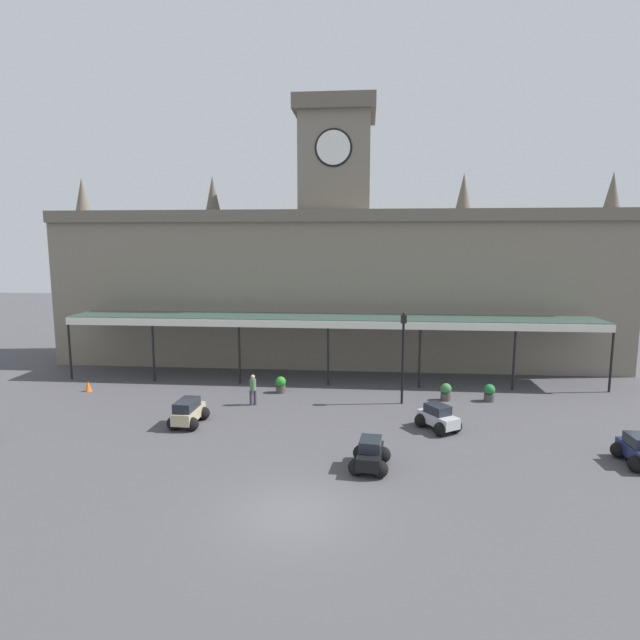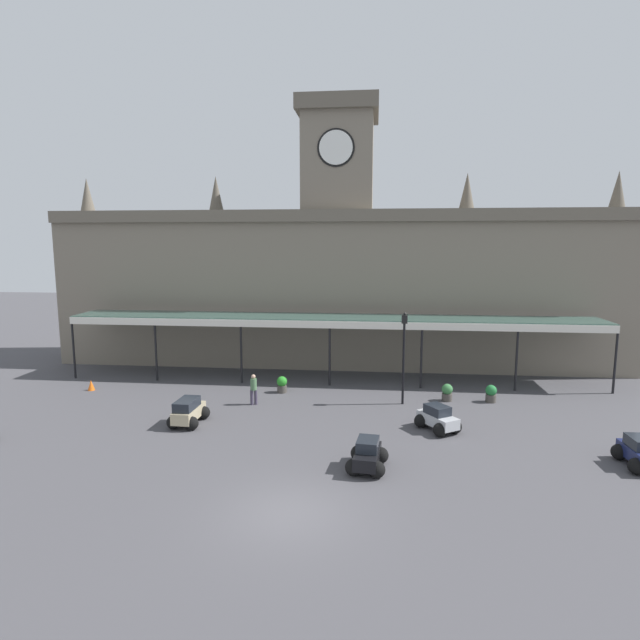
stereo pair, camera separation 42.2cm
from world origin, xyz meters
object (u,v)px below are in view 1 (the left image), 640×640
Objects in this scene: pedestrian_near_entrance at (253,389)px; car_silver_sedan at (438,419)px; car_navy_sedan at (639,453)px; car_beige_estate at (188,413)px; car_black_sedan at (370,456)px; traffic_cone at (88,386)px; victorian_lamppost at (403,348)px; planter_near_kerb at (446,392)px; planter_forecourt_centre at (281,384)px; planter_by_canopy at (489,393)px.

car_silver_sedan is at bearing -17.17° from pedestrian_near_entrance.
car_beige_estate is at bearing 171.62° from car_navy_sedan.
car_black_sedan and car_silver_sedan have the same top height.
pedestrian_near_entrance is (-6.22, 7.44, 0.41)m from car_black_sedan.
car_silver_sedan is 20.16m from traffic_cone.
victorian_lamppost reaches higher than car_silver_sedan.
car_navy_sedan reaches higher than planter_near_kerb.
victorian_lamppost is 7.51m from planter_forecourt_centre.
car_beige_estate reaches higher than car_navy_sedan.
planter_near_kerb is (9.36, -0.63, 0.00)m from planter_forecourt_centre.
car_silver_sedan is 5.83m from planter_by_canopy.
car_beige_estate is 1.36× the size of pedestrian_near_entrance.
car_black_sedan is 11.11m from planter_forecourt_centre.
pedestrian_near_entrance reaches higher than planter_by_canopy.
planter_near_kerb is at bearing 18.56° from victorian_lamppost.
planter_by_canopy is at bearing 0.33° from traffic_cone.
planter_near_kerb is (2.47, 0.83, -2.61)m from victorian_lamppost.
victorian_lamppost reaches higher than planter_by_canopy.
car_navy_sedan is at bearing -16.17° from traffic_cone.
planter_near_kerb is (1.06, 4.70, -0.01)m from car_silver_sedan.
planter_near_kerb is (-6.28, 7.93, -0.01)m from car_navy_sedan.
car_silver_sedan is at bearing -125.98° from planter_by_canopy.
car_silver_sedan is 2.35× the size of planter_near_kerb.
car_silver_sedan reaches higher than planter_by_canopy.
car_black_sedan is 9.71m from pedestrian_near_entrance.
car_beige_estate is at bearing -32.61° from traffic_cone.
pedestrian_near_entrance is (2.42, 3.32, 0.34)m from car_beige_estate.
car_silver_sedan is 0.45× the size of victorian_lamppost.
planter_near_kerb is (20.70, 0.11, 0.18)m from traffic_cone.
planter_forecourt_centre is at bearing 3.74° from traffic_cone.
car_silver_sedan is 4.87m from victorian_lamppost.
traffic_cone is at bearing 163.83° from car_navy_sedan.
car_beige_estate is 16.08m from planter_by_canopy.
car_black_sedan is 10.61m from car_navy_sedan.
car_black_sedan is 18.81m from traffic_cone.
car_navy_sedan is at bearing -39.06° from victorian_lamppost.
car_beige_estate is 13.86m from planter_near_kerb.
traffic_cone is at bearing -176.26° from planter_forecourt_centre.
car_navy_sedan is (10.53, 1.29, 0.00)m from car_black_sedan.
car_black_sedan is at bearing -125.54° from planter_by_canopy.
car_black_sedan is 8.97m from victorian_lamppost.
planter_by_canopy is at bearing 116.25° from car_navy_sedan.
car_navy_sedan reaches higher than planter_by_canopy.
planter_near_kerb is at bearing -3.85° from planter_forecourt_centre.
car_black_sedan is at bearing -62.55° from planter_forecourt_centre.
car_beige_estate is at bearing -158.37° from planter_near_kerb.
car_navy_sedan is at bearing -20.15° from pedestrian_near_entrance.
victorian_lamppost is 5.21× the size of planter_forecourt_centre.
victorian_lamppost is 5.21× the size of planter_near_kerb.
traffic_cone is 0.65× the size of planter_near_kerb.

